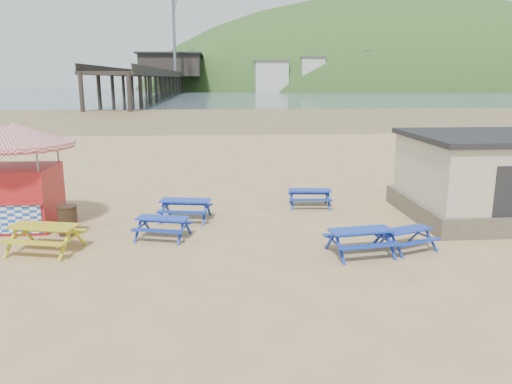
{
  "coord_description": "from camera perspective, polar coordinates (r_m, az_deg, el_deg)",
  "views": [
    {
      "loc": [
        -0.33,
        -16.59,
        5.13
      ],
      "look_at": [
        1.03,
        1.5,
        1.0
      ],
      "focal_mm": 35.0,
      "sensor_mm": 36.0,
      "label": 1
    }
  ],
  "objects": [
    {
      "name": "picnic_table_blue_b",
      "position": [
        20.5,
        6.15,
        -0.71
      ],
      "size": [
        1.82,
        1.52,
        0.72
      ],
      "rotation": [
        0.0,
        0.0,
        -0.09
      ],
      "color": "#1222A9",
      "rests_on": "ground"
    },
    {
      "name": "picnic_table_yellow",
      "position": [
        16.43,
        -22.96,
        -4.9
      ],
      "size": [
        2.3,
        2.02,
        0.83
      ],
      "rotation": [
        0.0,
        0.0,
        -0.23
      ],
      "color": "#B2AB0A",
      "rests_on": "ground"
    },
    {
      "name": "headland_town",
      "position": [
        262.74,
        16.02,
        9.06
      ],
      "size": [
        264.0,
        144.0,
        108.0
      ],
      "color": "#2D4C1E",
      "rests_on": "ground"
    },
    {
      "name": "wet_sand",
      "position": [
        71.77,
        -4.08,
        8.7
      ],
      "size": [
        400.0,
        400.0,
        0.0
      ],
      "primitive_type": "plane",
      "color": "olive",
      "rests_on": "ground"
    },
    {
      "name": "picnic_table_blue_e",
      "position": [
        16.05,
        16.87,
        -5.16
      ],
      "size": [
        1.89,
        1.73,
        0.65
      ],
      "rotation": [
        0.0,
        0.0,
        0.38
      ],
      "color": "#1222A9",
      "rests_on": "ground"
    },
    {
      "name": "litter_bin",
      "position": [
        17.87,
        -20.73,
        -3.01
      ],
      "size": [
        0.68,
        0.68,
        1.0
      ],
      "color": "#322116",
      "rests_on": "ground"
    },
    {
      "name": "picnic_table_blue_f",
      "position": [
        15.22,
        11.82,
        -5.61
      ],
      "size": [
        2.06,
        1.76,
        0.77
      ],
      "rotation": [
        0.0,
        0.0,
        0.16
      ],
      "color": "#1222A9",
      "rests_on": "ground"
    },
    {
      "name": "ground",
      "position": [
        17.37,
        -3.04,
        -4.37
      ],
      "size": [
        400.0,
        400.0,
        0.0
      ],
      "primitive_type": "plane",
      "color": "tan",
      "rests_on": "ground"
    },
    {
      "name": "pier",
      "position": [
        195.62,
        -9.73,
        12.75
      ],
      "size": [
        24.0,
        220.0,
        39.29
      ],
      "color": "black",
      "rests_on": "ground"
    },
    {
      "name": "ice_cream_kiosk",
      "position": [
        19.14,
        -25.67,
        3.07
      ],
      "size": [
        4.1,
        4.1,
        3.66
      ],
      "rotation": [
        0.0,
        0.0,
        0.0
      ],
      "color": "#A7191F",
      "rests_on": "ground"
    },
    {
      "name": "picnic_table_blue_d",
      "position": [
        16.69,
        -10.59,
        -4.03
      ],
      "size": [
        1.96,
        1.73,
        0.7
      ],
      "rotation": [
        0.0,
        0.0,
        -0.26
      ],
      "color": "#1222A9",
      "rests_on": "ground"
    },
    {
      "name": "sea",
      "position": [
        186.66,
        -4.28,
        11.22
      ],
      "size": [
        400.0,
        400.0,
        0.0
      ],
      "primitive_type": "plane",
      "color": "#455763",
      "rests_on": "ground"
    },
    {
      "name": "picnic_table_blue_a",
      "position": [
        18.67,
        -8.06,
        -2.03
      ],
      "size": [
        2.04,
        1.75,
        0.77
      ],
      "rotation": [
        0.0,
        0.0,
        -0.16
      ],
      "color": "#1222A9",
      "rests_on": "ground"
    },
    {
      "name": "amenity_block",
      "position": [
        20.96,
        26.9,
        1.64
      ],
      "size": [
        7.4,
        5.4,
        3.15
      ],
      "color": "#665B4C",
      "rests_on": "ground"
    }
  ]
}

